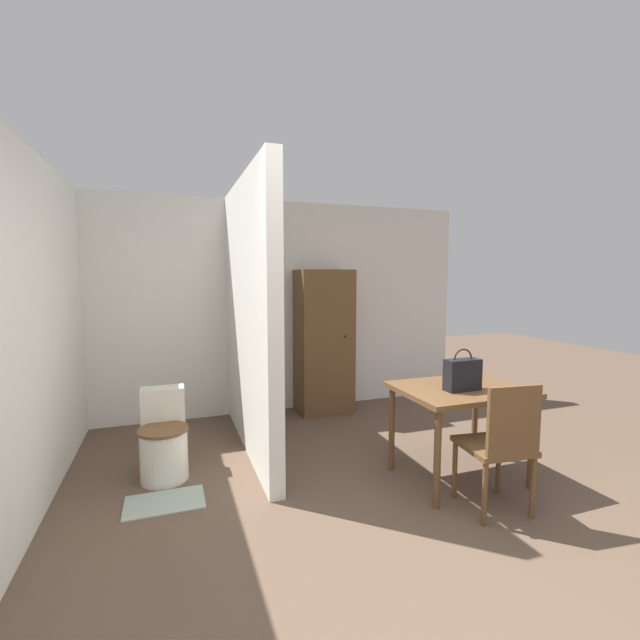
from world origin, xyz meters
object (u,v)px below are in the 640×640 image
at_px(handbag, 462,374).
at_px(wooden_cabinet, 324,342).
at_px(wooden_chair, 501,442).
at_px(dining_table, 460,399).
at_px(toilet, 164,441).

height_order(handbag, wooden_cabinet, wooden_cabinet).
height_order(wooden_chair, wooden_cabinet, wooden_cabinet).
bearing_deg(wooden_chair, dining_table, 89.61).
xyz_separation_m(dining_table, toilet, (-2.22, 0.83, -0.36)).
bearing_deg(handbag, wooden_cabinet, 100.18).
bearing_deg(handbag, toilet, 157.16).
bearing_deg(wooden_chair, toilet, 154.41).
relative_size(dining_table, wooden_chair, 1.05).
height_order(dining_table, handbag, handbag).
xyz_separation_m(wooden_chair, handbag, (0.02, 0.44, 0.37)).
bearing_deg(wooden_cabinet, dining_table, -78.12).
distance_m(dining_table, toilet, 2.40).
relative_size(toilet, handbag, 2.13).
height_order(toilet, wooden_cabinet, wooden_cabinet).
relative_size(dining_table, wooden_cabinet, 0.57).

